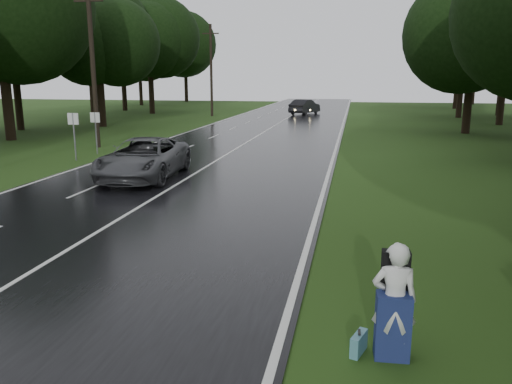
% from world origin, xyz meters
% --- Properties ---
extents(ground, '(160.00, 160.00, 0.00)m').
position_xyz_m(ground, '(0.00, 0.00, 0.00)').
color(ground, '#244313').
rests_on(ground, ground).
extents(road, '(12.00, 140.00, 0.04)m').
position_xyz_m(road, '(0.00, 20.00, 0.02)').
color(road, black).
rests_on(road, ground).
extents(lane_center, '(0.12, 140.00, 0.01)m').
position_xyz_m(lane_center, '(0.00, 20.00, 0.04)').
color(lane_center, silver).
rests_on(lane_center, road).
extents(grey_car, '(3.14, 6.14, 1.66)m').
position_xyz_m(grey_car, '(-1.83, 10.84, 0.87)').
color(grey_car, '#424447').
rests_on(grey_car, road).
extents(far_car, '(3.27, 5.30, 1.65)m').
position_xyz_m(far_car, '(1.18, 49.54, 0.86)').
color(far_car, black).
rests_on(far_car, road).
extents(hitchhiker, '(0.70, 0.63, 1.86)m').
position_xyz_m(hitchhiker, '(7.55, -1.78, 0.86)').
color(hitchhiker, silver).
rests_on(hitchhiker, ground).
extents(suitcase, '(0.28, 0.48, 0.33)m').
position_xyz_m(suitcase, '(7.06, -1.77, 0.16)').
color(suitcase, teal).
rests_on(suitcase, ground).
extents(utility_pole_mid, '(1.80, 0.28, 9.42)m').
position_xyz_m(utility_pole_mid, '(-8.50, 19.51, 0.00)').
color(utility_pole_mid, black).
rests_on(utility_pole_mid, ground).
extents(utility_pole_far, '(1.80, 0.28, 9.61)m').
position_xyz_m(utility_pole_far, '(-8.50, 45.13, 0.00)').
color(utility_pole_far, black).
rests_on(utility_pole_far, ground).
extents(road_sign_a, '(0.58, 0.10, 2.42)m').
position_xyz_m(road_sign_a, '(-7.20, 14.66, 0.00)').
color(road_sign_a, white).
rests_on(road_sign_a, ground).
extents(road_sign_b, '(0.55, 0.10, 2.30)m').
position_xyz_m(road_sign_b, '(-7.20, 16.92, 0.00)').
color(road_sign_b, white).
rests_on(road_sign_b, ground).
extents(tree_left_d, '(9.48, 9.48, 14.81)m').
position_xyz_m(tree_left_d, '(-16.10, 21.76, 0.00)').
color(tree_left_d, black).
rests_on(tree_left_d, ground).
extents(tree_left_e, '(8.12, 8.12, 12.69)m').
position_xyz_m(tree_left_e, '(-14.54, 31.86, 0.00)').
color(tree_left_e, black).
rests_on(tree_left_e, ground).
extents(tree_left_f, '(9.78, 9.78, 15.28)m').
position_xyz_m(tree_left_f, '(-16.37, 47.51, 0.00)').
color(tree_left_f, black).
rests_on(tree_left_f, ground).
extents(tree_right_e, '(7.69, 7.69, 12.02)m').
position_xyz_m(tree_right_e, '(15.14, 32.09, 0.00)').
color(tree_right_e, black).
rests_on(tree_right_e, ground).
extents(tree_right_f, '(9.54, 9.54, 14.91)m').
position_xyz_m(tree_right_f, '(17.52, 48.11, 0.00)').
color(tree_right_f, black).
rests_on(tree_right_f, ground).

